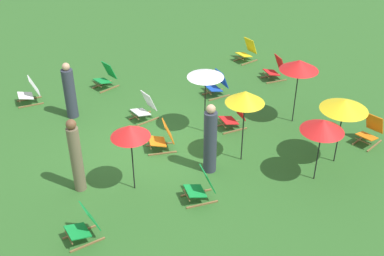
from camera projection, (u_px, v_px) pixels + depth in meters
name	position (u px, v px, depth m)	size (l,w,h in m)	color
ground_plane	(151.00, 155.00, 12.78)	(40.00, 40.00, 0.00)	#2D6026
deckchair_0	(370.00, 131.00, 13.09)	(0.69, 0.87, 0.83)	olive
deckchair_1	(145.00, 108.00, 14.15)	(0.62, 0.84, 0.83)	olive
deckchair_2	(201.00, 186.00, 11.11)	(0.57, 0.82, 0.83)	olive
deckchair_3	(247.00, 51.00, 17.60)	(0.60, 0.83, 0.83)	olive
deckchair_4	(84.00, 225.00, 10.05)	(0.55, 0.80, 0.83)	olive
deckchair_5	(276.00, 69.00, 16.33)	(0.55, 0.81, 0.83)	olive
deckchair_6	(163.00, 138.00, 12.82)	(0.65, 0.85, 0.83)	olive
deckchair_7	(106.00, 77.00, 15.85)	(0.68, 0.87, 0.83)	olive
deckchair_8	(218.00, 85.00, 15.38)	(0.50, 0.77, 0.83)	olive
deckchair_10	(234.00, 116.00, 13.74)	(0.51, 0.78, 0.83)	olive
deckchair_11	(30.00, 92.00, 14.96)	(0.52, 0.79, 0.83)	olive
umbrella_0	(299.00, 65.00, 13.26)	(1.08, 1.08, 1.94)	black
umbrella_1	(245.00, 97.00, 11.64)	(0.96, 0.96, 2.00)	black
umbrella_2	(206.00, 74.00, 12.80)	(0.99, 0.99, 1.91)	black
umbrella_3	(323.00, 125.00, 11.12)	(1.02, 1.02, 1.69)	black
umbrella_4	(345.00, 105.00, 11.67)	(1.16, 1.16, 1.81)	black
umbrella_5	(130.00, 131.00, 10.78)	(0.90, 0.90, 1.76)	black
person_0	(70.00, 92.00, 14.03)	(0.47, 0.47, 1.72)	#333847
person_1	(210.00, 140.00, 11.77)	(0.46, 0.46, 1.88)	#333847
person_2	(76.00, 157.00, 11.12)	(0.33, 0.33, 1.92)	#72664C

